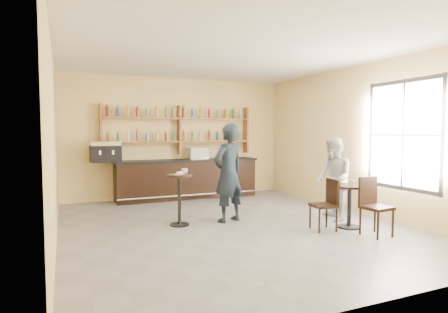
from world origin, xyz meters
name	(u,v)px	position (x,y,z in m)	size (l,w,h in m)	color
floor	(231,226)	(0.00, 0.00, 0.00)	(7.00, 7.00, 0.00)	slate
ceiling	(231,53)	(0.00, 0.00, 3.20)	(7.00, 7.00, 0.00)	white
wall_back	(178,138)	(0.00, 3.50, 1.60)	(7.00, 7.00, 0.00)	#F1D189
wall_front	(377,148)	(0.00, -3.50, 1.60)	(7.00, 7.00, 0.00)	#F1D189
wall_left	(53,142)	(-3.00, 0.00, 1.60)	(7.00, 7.00, 0.00)	#F1D189
wall_right	(357,139)	(3.00, 0.00, 1.60)	(7.00, 7.00, 0.00)	#F1D189
window_pane	(403,135)	(2.99, -1.20, 1.70)	(2.00, 2.00, 0.00)	white
window_frame	(403,135)	(2.99, -1.20, 1.70)	(0.04, 1.70, 2.10)	black
shelf_unit	(179,130)	(0.00, 3.37, 1.81)	(4.00, 0.26, 1.40)	brown
liquor_bottles	(179,124)	(0.00, 3.37, 1.98)	(3.68, 0.10, 1.00)	#8C5919
bar_counter	(187,179)	(0.14, 3.15, 0.52)	(3.81, 0.74, 1.03)	black
espresso_machine	(105,152)	(-1.92, 3.15, 1.28)	(0.70, 0.45, 0.50)	black
pastry_case	(198,153)	(0.44, 3.15, 1.18)	(0.50, 0.40, 0.30)	silver
pedestal_table	(179,200)	(-0.88, 0.41, 0.48)	(0.47, 0.47, 0.97)	black
napkin	(179,174)	(-0.88, 0.41, 0.97)	(0.15, 0.15, 0.00)	white
donut	(180,173)	(-0.87, 0.40, 0.99)	(0.13, 0.13, 0.05)	#E19952
cup_pedestal	(185,171)	(-0.74, 0.51, 1.02)	(0.12, 0.12, 0.09)	white
man_main	(228,173)	(0.09, 0.32, 0.96)	(0.70, 0.46, 1.92)	black
cafe_table	(349,206)	(1.93, -0.99, 0.39)	(0.62, 0.62, 0.79)	black
cup_cafe	(352,183)	(1.98, -0.99, 0.83)	(0.09, 0.09, 0.09)	white
chair_west	(323,205)	(1.38, -0.94, 0.46)	(0.40, 0.40, 0.92)	black
chair_south	(377,207)	(1.98, -1.59, 0.50)	(0.43, 0.43, 0.99)	black
patron_second	(334,179)	(2.05, -0.41, 0.83)	(0.81, 0.63, 1.66)	#AAABAF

